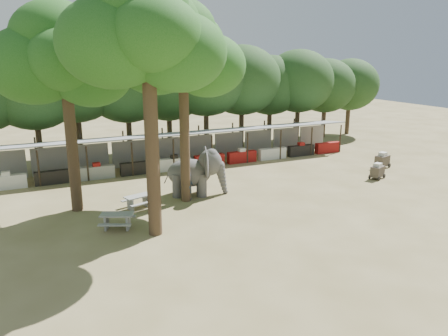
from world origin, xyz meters
name	(u,v)px	position (x,y,z in m)	size (l,w,h in m)	color
ground	(284,228)	(0.00, 0.00, 0.00)	(100.00, 100.00, 0.00)	brown
vendor_stalls	(188,150)	(0.00, 13.84, 1.18)	(28.00, 2.99, 2.80)	gray
yard_tree_left	(61,57)	(-9.13, 7.19, 8.20)	(7.10, 6.90, 11.02)	#332316
yard_tree_center	(143,34)	(-6.13, 2.19, 9.21)	(7.10, 6.90, 12.04)	#332316
yard_tree_back	(179,51)	(-3.13, 6.19, 8.54)	(7.10, 6.90, 11.36)	#332316
backdrop_trees	(166,89)	(0.00, 19.00, 5.51)	(46.46, 5.95, 8.33)	#332316
elephant	(197,172)	(-2.00, 6.82, 1.43)	(3.84, 2.90, 2.85)	#423F3F
handler	(189,186)	(-2.78, 6.02, 0.86)	(0.62, 0.41, 1.71)	#26384C
picnic_table_near	(117,219)	(-7.54, 3.36, 0.52)	(2.03, 1.95, 0.79)	gray
picnic_table_far	(138,200)	(-5.87, 5.89, 0.48)	(1.79, 1.69, 0.74)	gray
cart_front	(377,171)	(10.58, 4.85, 0.55)	(1.33, 1.12, 1.11)	#3B3129
cart_back	(382,160)	(13.05, 6.94, 0.60)	(1.43, 1.15, 1.21)	#3B3129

